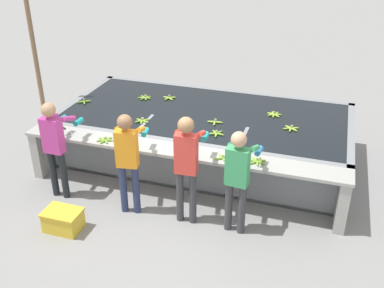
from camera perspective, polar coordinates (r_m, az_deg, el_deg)
The scene contains 21 objects.
ground_plane at distance 7.31m, azimuth -2.34°, elevation -7.70°, with size 80.00×80.00×0.00m, color gray.
wash_tank at distance 8.51m, azimuth 1.61°, elevation 1.22°, with size 5.29×2.61×0.89m.
work_ledge at distance 7.14m, azimuth -1.82°, elevation -2.42°, with size 5.29×0.45×0.89m.
worker_0 at distance 7.37m, azimuth -17.03°, elevation 0.32°, with size 0.42×0.72×1.66m.
worker_1 at distance 6.73m, azimuth -8.15°, elevation -1.37°, with size 0.48×0.74×1.66m.
worker_2 at distance 6.42m, azimuth -0.67°, elevation -2.05°, with size 0.43×0.73×1.73m.
worker_3 at distance 6.29m, azimuth 5.84°, elevation -3.70°, with size 0.45×0.73×1.62m.
banana_bunch_floating_0 at distance 8.97m, azimuth -2.92°, elevation 5.89°, with size 0.27×0.28×0.08m.
banana_bunch_floating_1 at distance 8.34m, azimuth 10.39°, elevation 3.72°, with size 0.28×0.28×0.08m.
banana_bunch_floating_2 at distance 9.02m, azimuth -5.99°, elevation 5.89°, with size 0.28×0.28×0.08m.
banana_bunch_floating_3 at distance 7.92m, azimuth 2.94°, elevation 2.82°, with size 0.28×0.28×0.08m.
banana_bunch_floating_4 at distance 8.00m, azimuth -6.35°, elevation 2.97°, with size 0.28×0.28×0.08m.
banana_bunch_floating_5 at distance 7.86m, azimuth 12.47°, elevation 1.97°, with size 0.27×0.28×0.08m.
banana_bunch_floating_6 at distance 9.03m, azimuth -13.54°, elevation 5.27°, with size 0.25×0.25×0.08m.
banana_bunch_floating_7 at distance 7.50m, azimuth 3.13°, elevation 1.36°, with size 0.28×0.27×0.08m.
banana_bunch_ledge_0 at distance 7.41m, azimuth -11.00°, elevation 0.52°, with size 0.28×0.28×0.08m.
banana_bunch_ledge_1 at distance 6.73m, azimuth 8.26°, elevation -2.15°, with size 0.28×0.28×0.08m.
banana_bunch_ledge_2 at distance 6.76m, azimuth 3.94°, elevation -1.76°, with size 0.25×0.25×0.08m.
knife_0 at distance 7.94m, azimuth -15.72°, elevation 1.78°, with size 0.31×0.21×0.02m.
crate at distance 6.97m, azimuth -16.05°, elevation -9.28°, with size 0.55×0.39×0.32m.
support_post_left at distance 9.34m, azimuth -19.17°, elevation 9.77°, with size 0.09×0.09×3.20m.
Camera 1 is at (2.11, -5.59, 4.22)m, focal length 42.00 mm.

